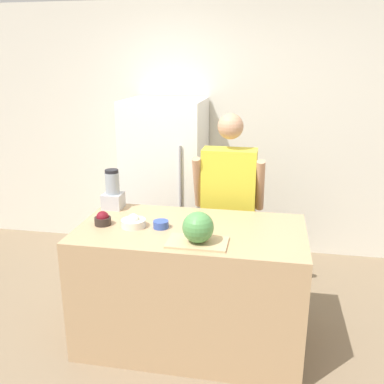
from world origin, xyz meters
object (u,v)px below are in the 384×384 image
Objects in this scene: watermelon at (198,227)px; bowl_cherries at (103,219)px; person at (228,208)px; bowl_small_blue at (161,224)px; bowl_cream at (133,222)px; blender at (113,192)px; refrigerator at (166,182)px.

watermelon reaches higher than bowl_cherries.
bowl_small_blue is (-0.40, -0.74, 0.10)m from person.
bowl_small_blue is at bearing -118.37° from person.
blender reaches higher than bowl_cream.
blender is (-0.78, 0.56, 0.02)m from watermelon.
person reaches higher than watermelon.
watermelon is 0.64× the size of blender.
refrigerator is 1.03× the size of person.
person is 0.98m from blender.
bowl_cherries is 0.42m from bowl_small_blue.
person is at bearing 84.27° from watermelon.
person is 1.12m from bowl_cherries.
person reaches higher than bowl_cream.
blender is (-0.87, -0.40, 0.21)m from person.
refrigerator is at bearing 80.83° from blender.
bowl_cream is at bearing -85.45° from refrigerator.
person is (0.70, -0.65, -0.01)m from refrigerator.
bowl_cream is (-0.59, -0.75, 0.11)m from person.
refrigerator reaches higher than person.
bowl_cherries is (-0.82, -0.75, 0.12)m from person.
refrigerator is 5.30× the size of blender.
watermelon is at bearing -15.77° from bowl_cherries.
bowl_cream is 0.46m from blender.
blender reaches higher than bowl_small_blue.
bowl_cherries is 0.68× the size of bowl_cream.
blender is (-0.28, 0.35, 0.10)m from bowl_cream.
blender is at bearing 98.56° from bowl_cherries.
bowl_small_blue is (-0.30, 0.22, -0.09)m from watermelon.
refrigerator is at bearing 85.29° from bowl_cherries.
watermelon is 0.38m from bowl_small_blue.
watermelon is at bearing -35.77° from blender.
bowl_cream is at bearing -175.83° from bowl_small_blue.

